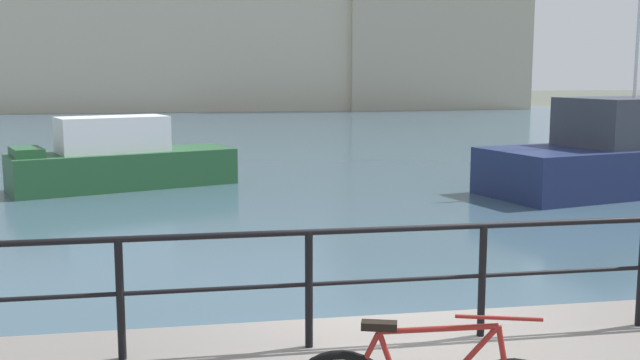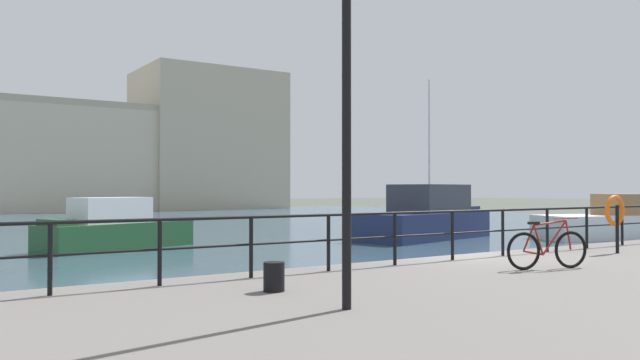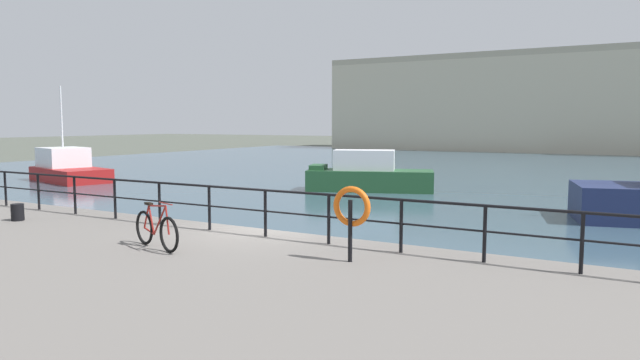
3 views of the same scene
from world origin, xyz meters
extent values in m
plane|color=#4C5147|center=(0.00, 0.00, 0.00)|extent=(240.00, 240.00, 0.00)
cube|color=#385160|center=(0.00, 30.20, 0.01)|extent=(80.00, 60.00, 0.01)
cube|color=#C1B79E|center=(0.00, 61.31, 5.43)|extent=(56.26, 11.23, 10.86)
cube|color=#B2A891|center=(19.95, 61.31, 8.32)|extent=(16.36, 12.35, 16.64)
cube|color=#A49C86|center=(0.00, 56.00, 11.21)|extent=(56.26, 0.60, 0.70)
cube|color=#23512D|center=(-3.93, 14.77, 0.53)|extent=(6.54, 4.04, 1.04)
cube|color=silver|center=(-4.20, 14.67, 1.55)|extent=(3.29, 2.38, 1.01)
cube|color=#23512D|center=(-6.38, 13.87, 1.17)|extent=(1.19, 1.57, 0.24)
cube|color=white|center=(17.24, 6.84, 0.58)|extent=(7.55, 4.70, 1.13)
cube|color=#997047|center=(18.07, 6.57, 1.65)|extent=(2.93, 2.57, 1.01)
cube|color=navy|center=(9.57, 11.60, 0.64)|extent=(8.12, 4.69, 1.26)
cube|color=#333842|center=(10.09, 11.73, 1.94)|extent=(4.22, 3.24, 1.33)
cube|color=navy|center=(12.69, 12.38, 1.39)|extent=(1.39, 2.21, 0.24)
cylinder|color=silver|center=(10.09, 11.73, 5.14)|extent=(0.10, 0.10, 5.08)
cylinder|color=black|center=(-9.17, -0.75, 1.38)|extent=(0.07, 0.07, 1.05)
cylinder|color=black|center=(-7.55, -0.75, 1.38)|extent=(0.07, 0.07, 1.05)
cylinder|color=black|center=(-5.93, -0.75, 1.38)|extent=(0.07, 0.07, 1.05)
cylinder|color=black|center=(-4.31, -0.75, 1.38)|extent=(0.07, 0.07, 1.05)
cylinder|color=black|center=(-2.68, -0.75, 1.38)|extent=(0.07, 0.07, 1.05)
cylinder|color=black|center=(-1.06, -0.75, 1.38)|extent=(0.07, 0.07, 1.05)
cylinder|color=black|center=(0.56, -0.75, 1.38)|extent=(0.07, 0.07, 1.05)
cylinder|color=black|center=(2.19, -0.75, 1.38)|extent=(0.07, 0.07, 1.05)
cylinder|color=black|center=(3.81, -0.75, 1.38)|extent=(0.07, 0.07, 1.05)
cylinder|color=black|center=(5.43, -0.75, 1.38)|extent=(0.07, 0.07, 1.05)
cylinder|color=black|center=(1.37, -0.75, 1.90)|extent=(24.34, 0.06, 0.06)
cylinder|color=black|center=(1.37, -0.75, 1.43)|extent=(24.34, 0.04, 0.04)
torus|color=black|center=(-0.16, -3.01, 1.21)|extent=(0.71, 0.27, 0.72)
torus|color=black|center=(-1.16, -2.70, 1.21)|extent=(0.71, 0.27, 0.72)
cylinder|color=maroon|center=(-0.51, -2.90, 1.45)|extent=(0.53, 0.20, 0.66)
cylinder|color=maroon|center=(-0.85, -2.80, 1.42)|extent=(0.23, 0.10, 0.58)
cylinder|color=maroon|center=(-0.60, -2.87, 1.74)|extent=(0.70, 0.25, 0.11)
cylinder|color=maroon|center=(-0.96, -2.76, 1.17)|extent=(0.42, 0.16, 0.12)
cylinder|color=maroon|center=(-1.05, -2.73, 1.46)|extent=(0.26, 0.11, 0.51)
cylinder|color=maroon|center=(-0.21, -3.00, 1.49)|extent=(0.14, 0.08, 0.57)
cube|color=black|center=(-0.95, -2.77, 1.74)|extent=(0.24, 0.15, 0.05)
cylinder|color=maroon|center=(-0.26, -2.98, 1.82)|extent=(0.50, 0.18, 0.02)
cylinder|color=black|center=(-6.30, -2.22, 1.07)|extent=(0.32, 0.32, 0.44)
cylinder|color=black|center=(3.27, -1.91, 1.43)|extent=(0.08, 0.08, 1.15)
torus|color=orange|center=(3.27, -1.85, 1.88)|extent=(0.75, 0.11, 0.75)
cylinder|color=black|center=(-6.20, -3.94, 3.44)|extent=(0.12, 0.12, 5.18)
camera|label=1|loc=(-2.08, -7.03, 3.29)|focal=41.65mm
camera|label=2|loc=(-10.89, -10.41, 2.39)|focal=34.99mm
camera|label=3|loc=(7.85, -11.15, 3.41)|focal=32.00mm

